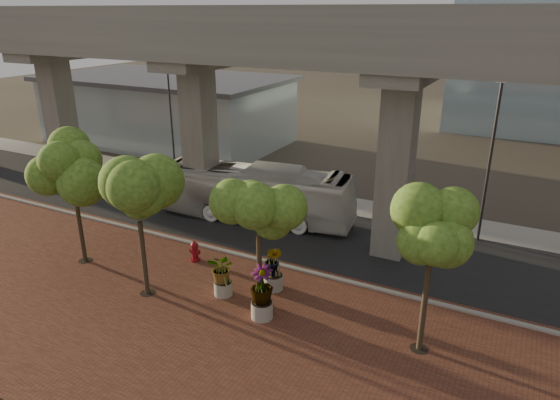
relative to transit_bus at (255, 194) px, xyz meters
The scene contains 18 objects.
ground 4.16m from the transit_bus, 45.68° to the right, with size 160.00×160.00×0.00m, color #393329.
brick_plaza 11.17m from the transit_bus, 76.09° to the right, with size 70.00×13.00×0.06m, color brown.
asphalt_road 3.22m from the transit_bus, 15.16° to the right, with size 90.00×8.00×0.04m, color black.
curb_strip 5.65m from the transit_bus, 60.64° to the right, with size 70.00×0.25×0.16m, color gray.
far_sidewalk 5.72m from the transit_bus, 60.95° to the left, with size 90.00×3.00×0.06m, color gray.
transit_viaduct 6.23m from the transit_bus, 15.16° to the right, with size 72.00×5.60×12.40m.
station_pavilion 21.90m from the transit_bus, 142.56° to the left, with size 23.00×13.00×6.30m.
transit_bus is the anchor object (origin of this frame).
fire_hydrant 6.35m from the transit_bus, 89.58° to the right, with size 0.55×0.50×1.11m.
planter_front 8.93m from the transit_bus, 69.28° to the right, with size 1.85×1.85×2.04m.
planter_right 10.69m from the transit_bus, 58.42° to the right, with size 2.26×2.26×2.41m.
planter_left 8.44m from the transit_bus, 54.20° to the right, with size 2.01×2.01×2.21m.
street_tree_far_west 10.66m from the transit_bus, 119.51° to the right, with size 4.10×4.10×6.66m.
street_tree_near_west 10.27m from the transit_bus, 90.05° to the right, with size 3.67×3.67×6.29m.
street_tree_near_east 10.39m from the transit_bus, 58.79° to the right, with size 4.15×4.15×6.56m.
street_tree_far_east 14.82m from the transit_bus, 34.35° to the right, with size 3.57×3.57×6.43m.
streetlamp_west 11.17m from the transit_bus, 155.81° to the left, with size 0.42×1.22×8.43m.
streetlamp_east 13.54m from the transit_bus, 13.21° to the left, with size 0.45×1.33×9.15m.
Camera 1 is at (11.81, -21.92, 12.20)m, focal length 32.00 mm.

